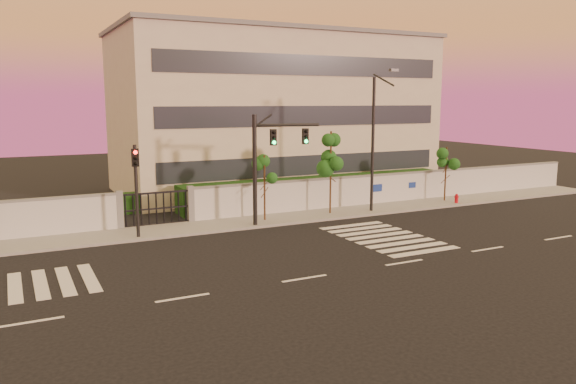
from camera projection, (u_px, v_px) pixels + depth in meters
name	position (u px, v px, depth m)	size (l,w,h in m)	color
ground	(304.00, 279.00, 22.48)	(120.00, 120.00, 0.00)	black
sidewalk	(216.00, 225.00, 31.72)	(60.00, 3.00, 0.15)	gray
perimeter_wall	(209.00, 204.00, 32.93)	(60.00, 0.36, 2.20)	silver
hedge_row	(211.00, 199.00, 35.86)	(41.00, 4.25, 1.80)	#123710
institutional_building	(273.00, 112.00, 44.87)	(24.40, 12.40, 12.25)	beige
road_markings	(233.00, 260.00, 25.09)	(57.00, 7.62, 0.02)	silver
street_tree_d	(265.00, 173.00, 32.49)	(1.32, 1.05, 3.95)	#382314
street_tree_e	(331.00, 154.00, 34.32)	(1.39, 1.11, 5.22)	#382314
street_tree_f	(446.00, 162.00, 38.89)	(1.34, 1.07, 3.90)	#382314
traffic_signal_main	(268.00, 156.00, 31.30)	(3.96, 0.97, 6.31)	black
traffic_signal_secondary	(136.00, 180.00, 28.31)	(0.38, 0.35, 4.87)	black
streetlight_east	(375.00, 137.00, 34.76)	(0.53, 2.14, 8.89)	black
fire_hydrant	(456.00, 199.00, 38.30)	(0.31, 0.29, 0.78)	red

